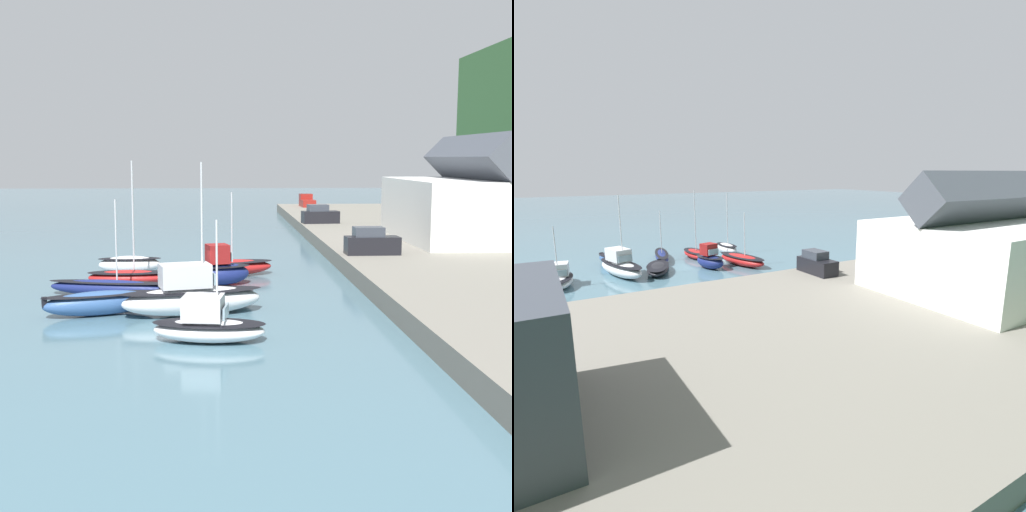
% 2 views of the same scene
% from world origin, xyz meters
% --- Properties ---
extents(ground_plane, '(320.00, 320.00, 0.00)m').
position_xyz_m(ground_plane, '(0.00, 0.00, 0.00)').
color(ground_plane, slate).
extents(quay_promenade, '(138.04, 26.88, 1.26)m').
position_xyz_m(quay_promenade, '(0.00, 24.50, 0.63)').
color(quay_promenade, gray).
rests_on(quay_promenade, ground_plane).
extents(harbor_clubhouse, '(17.97, 12.63, 9.61)m').
position_xyz_m(harbor_clubhouse, '(-16.94, 24.75, 4.55)').
color(harbor_clubhouse, white).
rests_on(harbor_clubhouse, quay_promenade).
extents(moored_boat_0, '(4.03, 7.71, 6.24)m').
position_xyz_m(moored_boat_0, '(-5.47, 2.14, 0.66)').
color(moored_boat_0, red).
rests_on(moored_boat_0, ground_plane).
extents(moored_boat_1, '(3.11, 4.57, 2.85)m').
position_xyz_m(moored_boat_1, '(-1.59, 1.77, 1.06)').
color(moored_boat_1, navy).
rests_on(moored_boat_1, ground_plane).
extents(moored_boat_2, '(4.18, 6.55, 0.98)m').
position_xyz_m(moored_boat_2, '(4.10, 0.85, 0.53)').
color(moored_boat_2, black).
rests_on(moored_boat_2, ground_plane).
extents(moored_boat_3, '(4.28, 8.37, 8.53)m').
position_xyz_m(moored_boat_3, '(7.81, 0.16, 1.09)').
color(moored_boat_3, silver).
rests_on(moored_boat_3, ground_plane).
extents(moored_boat_4, '(3.16, 5.78, 5.88)m').
position_xyz_m(moored_boat_4, '(13.66, 1.20, 0.81)').
color(moored_boat_4, white).
rests_on(moored_boat_4, ground_plane).
extents(moored_boat_5, '(1.98, 4.83, 8.15)m').
position_xyz_m(moored_boat_5, '(-6.86, -5.09, 0.75)').
color(moored_boat_5, silver).
rests_on(moored_boat_5, ground_plane).
extents(moored_boat_6, '(2.30, 5.65, 8.57)m').
position_xyz_m(moored_boat_6, '(-2.20, -4.62, 0.57)').
color(moored_boat_6, red).
rests_on(moored_boat_6, ground_plane).
extents(moored_boat_7, '(3.21, 8.14, 6.17)m').
position_xyz_m(moored_boat_7, '(1.90, -5.35, 0.57)').
color(moored_boat_7, navy).
rests_on(moored_boat_7, ground_plane).
extents(moored_boat_8, '(3.75, 6.71, 1.38)m').
position_xyz_m(moored_boat_8, '(7.56, -4.93, 0.73)').
color(moored_boat_8, '#33568E').
rests_on(moored_boat_8, ground_plane).
extents(parked_car_0, '(2.27, 4.38, 2.16)m').
position_xyz_m(parked_car_0, '(-34.42, 13.29, 2.18)').
color(parked_car_0, black).
rests_on(parked_car_0, quay_promenade).
extents(parked_car_1, '(1.89, 4.24, 2.16)m').
position_xyz_m(parked_car_1, '(-7.67, 13.62, 2.18)').
color(parked_car_1, black).
rests_on(parked_car_1, quay_promenade).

